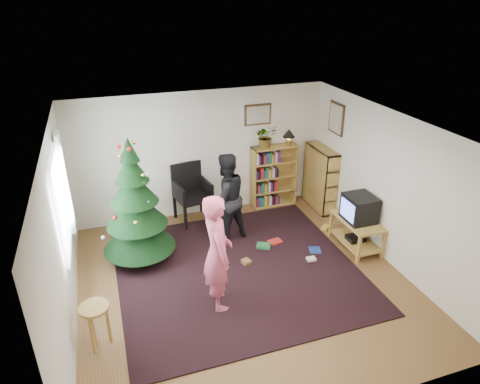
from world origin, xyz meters
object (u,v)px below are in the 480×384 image
object	(u,v)px
christmas_tree	(136,212)
person_by_chair	(226,198)
person_standing	(217,253)
armchair	(191,190)
bookshelf_back	(274,175)
potted_plant	(266,136)
bookshelf_right	(320,177)
crt_tv	(359,208)
picture_right	(336,118)
picture_back	(258,115)
tv_stand	(357,231)
table_lamp	(289,134)
stool	(95,315)

from	to	relation	value
christmas_tree	person_by_chair	world-z (taller)	christmas_tree
person_standing	armchair	bearing A→B (deg)	-3.77
christmas_tree	bookshelf_back	bearing A→B (deg)	21.87
bookshelf_back	potted_plant	bearing A→B (deg)	180.00
bookshelf_right	crt_tv	bearing A→B (deg)	175.66
christmas_tree	potted_plant	world-z (taller)	christmas_tree
person_standing	potted_plant	size ratio (longest dim) A/B	3.80
picture_right	person_by_chair	distance (m)	2.64
picture_back	bookshelf_right	xyz separation A→B (m)	(1.19, -0.55, -1.29)
picture_right	christmas_tree	distance (m)	4.11
tv_stand	person_standing	size ratio (longest dim) A/B	0.55
person_standing	christmas_tree	bearing A→B (deg)	32.25
bookshelf_back	table_lamp	bearing A→B (deg)	0.00
stool	table_lamp	distance (m)	5.09
tv_stand	table_lamp	distance (m)	2.40
bookshelf_back	person_by_chair	distance (m)	1.70
stool	person_standing	xyz separation A→B (m)	(1.68, 0.28, 0.40)
christmas_tree	bookshelf_back	distance (m)	3.16
person_by_chair	picture_back	bearing A→B (deg)	-145.91
picture_back	tv_stand	world-z (taller)	picture_back
table_lamp	armchair	bearing A→B (deg)	-178.80
bookshelf_right	picture_right	bearing A→B (deg)	-143.04
tv_stand	crt_tv	distance (m)	0.45
tv_stand	potted_plant	xyz separation A→B (m)	(-0.94, 2.03, 1.20)
bookshelf_right	table_lamp	bearing A→B (deg)	53.93
picture_right	crt_tv	xyz separation A→B (m)	(-0.26, -1.44, -1.17)
picture_right	person_by_chair	xyz separation A→B (m)	(-2.35, -0.42, -1.12)
christmas_tree	bookshelf_right	bearing A→B (deg)	11.40
person_by_chair	table_lamp	xyz separation A→B (m)	(1.65, 1.01, 0.69)
tv_stand	armchair	distance (m)	3.22
bookshelf_back	person_by_chair	xyz separation A→B (m)	(-1.35, -1.01, 0.17)
bookshelf_back	tv_stand	distance (m)	2.19
tv_stand	armchair	bearing A→B (deg)	141.68
bookshelf_right	table_lamp	size ratio (longest dim) A/B	3.90
picture_back	person_standing	world-z (taller)	picture_back
bookshelf_right	crt_tv	distance (m)	1.63
picture_back	christmas_tree	distance (m)	3.09
armchair	stool	size ratio (longest dim) A/B	1.83
person_by_chair	potted_plant	size ratio (longest dim) A/B	3.58
bookshelf_back	crt_tv	bearing A→B (deg)	-69.94
picture_right	person_standing	world-z (taller)	picture_right
stool	potted_plant	world-z (taller)	potted_plant
picture_right	stool	world-z (taller)	picture_right
bookshelf_back	bookshelf_right	bearing A→B (deg)	-25.43
person_standing	table_lamp	size ratio (longest dim) A/B	5.28
christmas_tree	table_lamp	distance (m)	3.49
picture_back	tv_stand	size ratio (longest dim) A/B	0.57
picture_right	armchair	world-z (taller)	picture_right
crt_tv	armchair	xyz separation A→B (m)	(-2.51, 1.99, -0.16)
armchair	bookshelf_back	bearing A→B (deg)	-8.52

